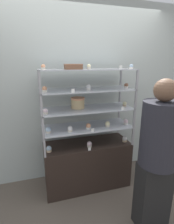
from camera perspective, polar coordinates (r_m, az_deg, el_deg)
name	(u,v)px	position (r m, az deg, el deg)	size (l,w,h in m)	color
ground_plane	(87,183)	(2.83, 0.00, -22.31)	(20.00, 20.00, 0.00)	brown
back_wall	(80,94)	(2.62, -2.34, 6.05)	(8.00, 0.05, 2.60)	#A8B2AD
display_base	(87,164)	(2.63, 0.00, -16.64)	(1.19, 0.46, 0.66)	black
display_riser_lower	(87,127)	(2.38, 0.00, -5.04)	(1.19, 0.46, 0.25)	#99999E
display_riser_middle	(87,109)	(2.30, 0.00, 0.83)	(1.19, 0.46, 0.25)	#99999E
display_riser_upper	(87,90)	(2.25, 0.00, 7.04)	(1.19, 0.46, 0.25)	#99999E
display_riser_top	(87,70)	(2.22, 0.00, 13.46)	(1.19, 0.46, 0.25)	#99999E
layer_cake_centerpiece	(78,103)	(2.30, -3.02, 3.01)	(0.18, 0.18, 0.14)	#DBBC84
sheet_cake_frosted	(73,67)	(2.14, -4.53, 14.57)	(0.20, 0.14, 0.06)	brown
cupcake_0	(49,149)	(2.29, -12.32, -11.72)	(0.06, 0.06, 0.08)	#CCB28C
cupcake_1	(89,144)	(2.36, 0.75, -10.50)	(0.06, 0.06, 0.08)	beige
cupcake_2	(125,139)	(2.56, 12.17, -8.68)	(0.06, 0.06, 0.08)	#CCB28C
price_tag_0	(90,149)	(2.28, 0.82, -11.97)	(0.04, 0.00, 0.04)	white
cupcake_3	(48,130)	(2.20, -12.53, -5.79)	(0.06, 0.06, 0.08)	beige
cupcake_4	(70,129)	(2.20, -5.58, -5.49)	(0.06, 0.06, 0.08)	beige
cupcake_5	(88,126)	(2.27, 0.43, -4.69)	(0.06, 0.06, 0.08)	white
cupcake_6	(108,124)	(2.36, 6.74, -3.99)	(0.06, 0.06, 0.08)	beige
cupcake_7	(126,122)	(2.50, 12.51, -3.15)	(0.06, 0.06, 0.08)	white
price_tag_1	(93,130)	(2.18, 1.85, -5.96)	(0.04, 0.00, 0.04)	white
cupcake_8	(46,111)	(2.09, -13.37, 0.19)	(0.05, 0.05, 0.07)	beige
cupcake_9	(125,104)	(2.46, 12.15, 2.57)	(0.05, 0.05, 0.07)	#CCB28C
price_tag_2	(123,108)	(2.26, 11.63, 1.18)	(0.04, 0.00, 0.04)	white
cupcake_10	(45,89)	(2.08, -13.68, 7.23)	(0.05, 0.05, 0.07)	beige
cupcake_11	(88,87)	(2.18, 0.48, 8.03)	(0.05, 0.05, 0.07)	white
cupcake_12	(126,86)	(2.40, 12.67, 8.36)	(0.05, 0.05, 0.07)	white
price_tag_3	(73,91)	(1.99, -4.58, 6.92)	(0.04, 0.00, 0.04)	white
cupcake_13	(43,67)	(2.09, -14.09, 14.07)	(0.05, 0.05, 0.06)	beige
cupcake_14	(89,67)	(2.19, 0.64, 14.59)	(0.05, 0.05, 0.06)	beige
cupcake_15	(131,66)	(2.35, 14.27, 14.21)	(0.05, 0.05, 0.06)	white
price_tag_4	(121,67)	(2.16, 10.97, 14.12)	(0.04, 0.00, 0.04)	white
customer_figure	(158,154)	(1.94, 22.06, -12.58)	(0.38, 0.38, 1.61)	black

